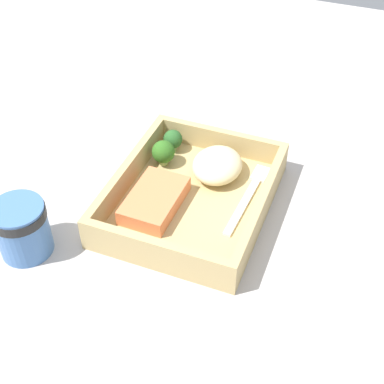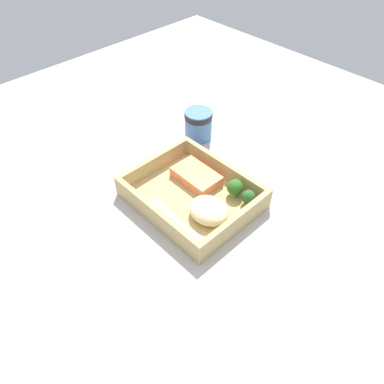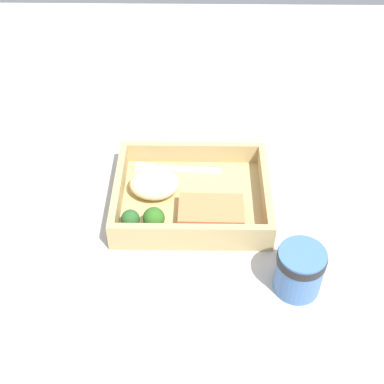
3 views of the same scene
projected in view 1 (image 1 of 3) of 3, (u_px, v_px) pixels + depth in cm
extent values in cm
cube|color=#B3ADAA|center=(192.00, 210.00, 79.24)|extent=(160.00, 160.00, 2.00)
cube|color=tan|center=(192.00, 203.00, 78.16)|extent=(26.38, 21.64, 1.20)
cube|color=tan|center=(261.00, 208.00, 73.70)|extent=(26.38, 1.20, 3.91)
cube|color=tan|center=(128.00, 173.00, 79.16)|extent=(26.38, 1.20, 3.91)
cube|color=tan|center=(156.00, 252.00, 67.77)|extent=(1.20, 19.24, 3.91)
cube|color=tan|center=(221.00, 140.00, 85.10)|extent=(1.20, 19.24, 3.91)
cube|color=#EC7C4B|center=(155.00, 200.00, 75.91)|extent=(10.89, 6.91, 2.38)
ellipsoid|color=beige|center=(217.00, 165.00, 80.54)|extent=(8.66, 7.46, 3.85)
cylinder|color=#88A563|center=(164.00, 160.00, 83.34)|extent=(1.36, 1.36, 1.41)
sphere|color=#2F651E|center=(163.00, 152.00, 82.20)|extent=(3.59, 3.59, 3.59)
cylinder|color=#87AA5F|center=(173.00, 147.00, 85.98)|extent=(1.16, 1.16, 1.32)
sphere|color=#295A26|center=(173.00, 139.00, 84.97)|extent=(3.05, 3.05, 3.05)
cube|color=silver|center=(242.00, 206.00, 76.39)|extent=(12.44, 1.81, 0.44)
cube|color=silver|center=(260.00, 174.00, 81.70)|extent=(3.52, 2.39, 0.44)
cylinder|color=#4571AD|center=(22.00, 229.00, 69.69)|extent=(6.99, 6.99, 7.77)
cylinder|color=black|center=(17.00, 214.00, 67.81)|extent=(7.20, 7.20, 1.40)
cube|color=white|center=(375.00, 236.00, 73.93)|extent=(9.87, 11.40, 0.24)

